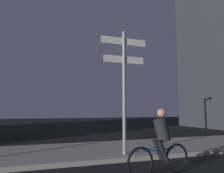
# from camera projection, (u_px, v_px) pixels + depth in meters

# --- Properties ---
(sidewalk_kerb) EXTENTS (40.00, 3.46, 0.14)m
(sidewalk_kerb) POSITION_uv_depth(u_px,v_px,m) (138.00, 148.00, 8.58)
(sidewalk_kerb) COLOR #9E9991
(sidewalk_kerb) RESTS_ON ground_plane
(signpost) EXTENTS (1.63, 0.12, 4.12)m
(signpost) POSITION_uv_depth(u_px,v_px,m) (124.00, 80.00, 7.31)
(signpost) COLOR gray
(signpost) RESTS_ON sidewalk_kerb
(cyclist) EXTENTS (1.81, 0.37, 1.61)m
(cyclist) POSITION_uv_depth(u_px,v_px,m) (161.00, 144.00, 5.37)
(cyclist) COLOR black
(cyclist) RESTS_ON ground_plane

